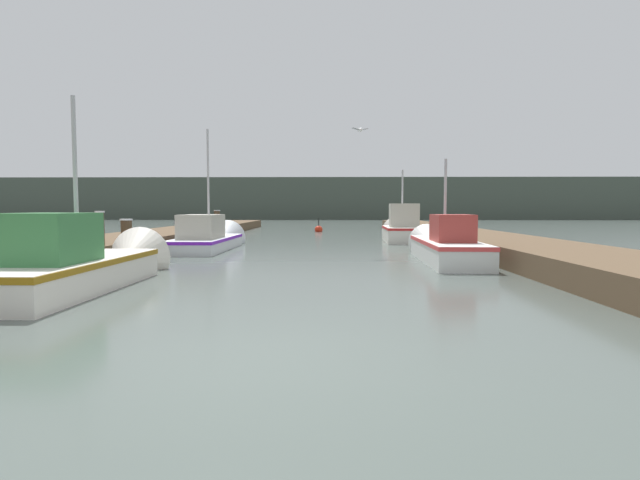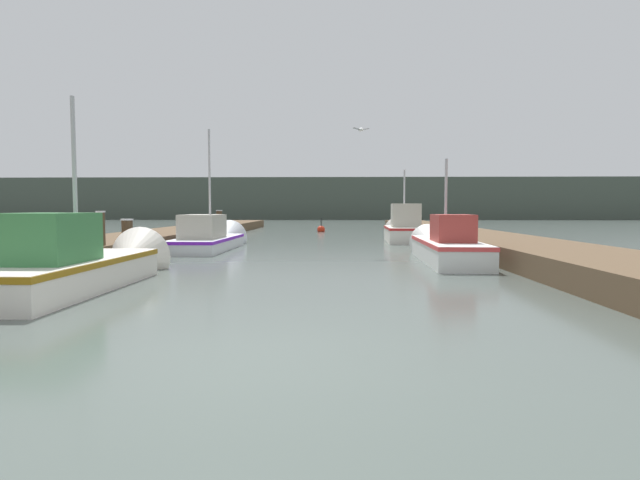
% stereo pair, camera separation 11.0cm
% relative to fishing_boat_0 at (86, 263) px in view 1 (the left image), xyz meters
% --- Properties ---
extents(ground_plane, '(200.00, 200.00, 0.00)m').
position_rel_fishing_boat_0_xyz_m(ground_plane, '(4.01, -4.67, -0.44)').
color(ground_plane, '#47514C').
extents(dock_left, '(2.93, 40.00, 0.54)m').
position_rel_fishing_boat_0_xyz_m(dock_left, '(-2.44, 11.33, -0.17)').
color(dock_left, brown).
rests_on(dock_left, ground_plane).
extents(dock_right, '(2.93, 40.00, 0.54)m').
position_rel_fishing_boat_0_xyz_m(dock_right, '(10.46, 11.33, -0.17)').
color(dock_right, brown).
rests_on(dock_right, ground_plane).
extents(distant_shore_ridge, '(120.00, 16.00, 5.65)m').
position_rel_fishing_boat_0_xyz_m(distant_shore_ridge, '(4.01, 64.88, 2.39)').
color(distant_shore_ridge, '#424C42').
rests_on(distant_shore_ridge, ground_plane).
extents(fishing_boat_0, '(1.65, 5.73, 4.04)m').
position_rel_fishing_boat_0_xyz_m(fishing_boat_0, '(0.00, 0.00, 0.00)').
color(fishing_boat_0, silver).
rests_on(fishing_boat_0, ground_plane).
extents(fishing_boat_1, '(1.57, 6.19, 3.25)m').
position_rel_fishing_boat_0_xyz_m(fishing_boat_1, '(8.04, 5.09, -0.01)').
color(fishing_boat_1, silver).
rests_on(fishing_boat_1, ground_plane).
extents(fishing_boat_2, '(1.71, 6.07, 4.92)m').
position_rel_fishing_boat_0_xyz_m(fishing_boat_2, '(0.28, 8.97, -0.04)').
color(fishing_boat_2, silver).
rests_on(fishing_boat_2, ground_plane).
extents(fishing_boat_3, '(1.74, 4.63, 3.65)m').
position_rel_fishing_boat_0_xyz_m(fishing_boat_3, '(8.01, 13.41, 0.07)').
color(fishing_boat_3, silver).
rests_on(fishing_boat_3, ground_plane).
extents(mooring_piling_0, '(0.31, 0.31, 1.14)m').
position_rel_fishing_boat_0_xyz_m(mooring_piling_0, '(9.21, 16.38, 0.14)').
color(mooring_piling_0, '#473523').
rests_on(mooring_piling_0, ground_plane).
extents(mooring_piling_1, '(0.24, 0.24, 1.44)m').
position_rel_fishing_boat_0_xyz_m(mooring_piling_1, '(-1.22, 3.26, 0.29)').
color(mooring_piling_1, '#473523').
rests_on(mooring_piling_1, ground_plane).
extents(mooring_piling_2, '(0.32, 0.32, 1.42)m').
position_rel_fishing_boat_0_xyz_m(mooring_piling_2, '(-0.83, 14.87, 0.28)').
color(mooring_piling_2, '#473523').
rests_on(mooring_piling_2, ground_plane).
extents(mooring_piling_3, '(0.34, 0.34, 1.21)m').
position_rel_fishing_boat_0_xyz_m(mooring_piling_3, '(-0.86, 4.03, 0.18)').
color(mooring_piling_3, '#473523').
rests_on(mooring_piling_3, ground_plane).
extents(channel_buoy, '(0.50, 0.50, 1.00)m').
position_rel_fishing_boat_0_xyz_m(channel_buoy, '(3.99, 22.41, -0.29)').
color(channel_buoy, red).
rests_on(channel_buoy, ground_plane).
extents(seagull_lead, '(0.56, 0.31, 0.12)m').
position_rel_fishing_boat_0_xyz_m(seagull_lead, '(5.71, 7.09, 3.65)').
color(seagull_lead, white).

